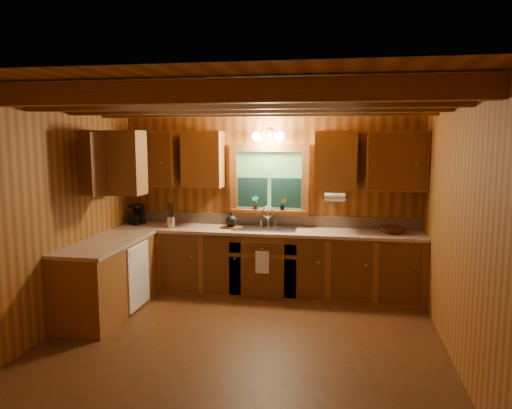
{
  "coord_description": "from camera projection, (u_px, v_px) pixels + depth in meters",
  "views": [
    {
      "loc": [
        1.01,
        -4.86,
        2.14
      ],
      "look_at": [
        0.0,
        0.8,
        1.35
      ],
      "focal_mm": 34.08,
      "sensor_mm": 36.0,
      "label": 1
    }
  ],
  "objects": [
    {
      "name": "sink",
      "position": [
        266.0,
        232.0,
        6.65
      ],
      "size": [
        0.82,
        0.48,
        0.43
      ],
      "color": "silver",
      "rests_on": "countertop"
    },
    {
      "name": "potted_plant_left",
      "position": [
        255.0,
        203.0,
        6.83
      ],
      "size": [
        0.11,
        0.08,
        0.19
      ],
      "primitive_type": "imported",
      "rotation": [
        0.0,
        0.0,
        -0.13
      ],
      "color": "#572F12",
      "rests_on": "window_sill"
    },
    {
      "name": "dishwasher_panel",
      "position": [
        139.0,
        276.0,
        6.07
      ],
      "size": [
        0.02,
        0.6,
        0.8
      ],
      "primitive_type": "cube",
      "color": "white",
      "rests_on": "base_cabinets"
    },
    {
      "name": "coffee_maker",
      "position": [
        138.0,
        214.0,
        7.04
      ],
      "size": [
        0.16,
        0.2,
        0.28
      ],
      "rotation": [
        0.0,
        0.0,
        -0.37
      ],
      "color": "black",
      "rests_on": "countertop"
    },
    {
      "name": "room",
      "position": [
        243.0,
        220.0,
        5.03
      ],
      "size": [
        4.2,
        4.2,
        4.2
      ],
      "color": "#522E13",
      "rests_on": "ground"
    },
    {
      "name": "utensil_crock",
      "position": [
        171.0,
        221.0,
        6.78
      ],
      "size": [
        0.12,
        0.12,
        0.34
      ],
      "rotation": [
        0.0,
        0.0,
        -0.27
      ],
      "color": "silver",
      "rests_on": "countertop"
    },
    {
      "name": "window_sill",
      "position": [
        269.0,
        211.0,
        6.83
      ],
      "size": [
        1.06,
        0.14,
        0.04
      ],
      "primitive_type": "cube",
      "color": "brown",
      "rests_on": "room"
    },
    {
      "name": "countertop",
      "position": [
        227.0,
        234.0,
        6.43
      ],
      "size": [
        4.2,
        2.24,
        0.04
      ],
      "color": "tan",
      "rests_on": "base_cabinets"
    },
    {
      "name": "wicker_basket",
      "position": [
        393.0,
        230.0,
        6.37
      ],
      "size": [
        0.39,
        0.39,
        0.08
      ],
      "primitive_type": "imported",
      "rotation": [
        0.0,
        0.0,
        0.2
      ],
      "color": "#48230C",
      "rests_on": "countertop"
    },
    {
      "name": "cutting_board",
      "position": [
        231.0,
        227.0,
        6.71
      ],
      "size": [
        0.31,
        0.27,
        0.02
      ],
      "primitive_type": "cube",
      "rotation": [
        0.0,
        0.0,
        -0.38
      ],
      "color": "#572F12",
      "rests_on": "countertop"
    },
    {
      "name": "window",
      "position": [
        269.0,
        182.0,
        6.82
      ],
      "size": [
        1.12,
        0.08,
        1.0
      ],
      "color": "brown",
      "rests_on": "room"
    },
    {
      "name": "ceiling_beams",
      "position": [
        242.0,
        103.0,
        4.87
      ],
      "size": [
        4.2,
        2.54,
        0.18
      ],
      "color": "brown",
      "rests_on": "room"
    },
    {
      "name": "backsplash",
      "position": [
        269.0,
        220.0,
        6.91
      ],
      "size": [
        4.2,
        0.02,
        0.16
      ],
      "primitive_type": "cube",
      "color": "tan",
      "rests_on": "room"
    },
    {
      "name": "wall_sconce",
      "position": [
        268.0,
        136.0,
        6.62
      ],
      "size": [
        0.45,
        0.21,
        0.17
      ],
      "color": "black",
      "rests_on": "room"
    },
    {
      "name": "paper_towel_roll",
      "position": [
        335.0,
        197.0,
        6.35
      ],
      "size": [
        0.27,
        0.11,
        0.11
      ],
      "primitive_type": "cylinder",
      "rotation": [
        0.0,
        1.57,
        0.0
      ],
      "color": "white",
      "rests_on": "upper_cabinets"
    },
    {
      "name": "dish_towel",
      "position": [
        262.0,
        262.0,
        6.37
      ],
      "size": [
        0.18,
        0.01,
        0.3
      ],
      "primitive_type": "cube",
      "color": "white",
      "rests_on": "base_cabinets"
    },
    {
      "name": "base_cabinets",
      "position": [
        226.0,
        267.0,
        6.49
      ],
      "size": [
        4.2,
        2.22,
        0.86
      ],
      "color": "brown",
      "rests_on": "ground"
    },
    {
      "name": "upper_cabinets",
      "position": [
        222.0,
        161.0,
        6.44
      ],
      "size": [
        4.19,
        1.77,
        0.78
      ],
      "color": "brown",
      "rests_on": "room"
    },
    {
      "name": "teakettle",
      "position": [
        231.0,
        221.0,
        6.7
      ],
      "size": [
        0.16,
        0.16,
        0.2
      ],
      "rotation": [
        0.0,
        0.0,
        -0.37
      ],
      "color": "black",
      "rests_on": "cutting_board"
    },
    {
      "name": "potted_plant_right",
      "position": [
        283.0,
        204.0,
        6.78
      ],
      "size": [
        0.09,
        0.07,
        0.17
      ],
      "primitive_type": "imported",
      "rotation": [
        0.0,
        0.0,
        -0.01
      ],
      "color": "#572F12",
      "rests_on": "window_sill"
    }
  ]
}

